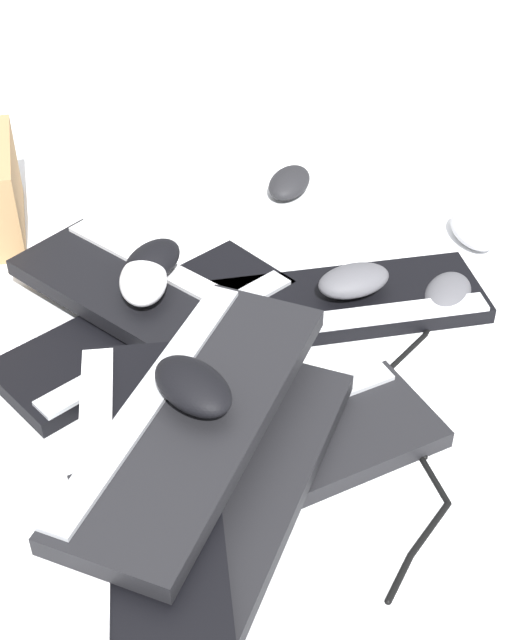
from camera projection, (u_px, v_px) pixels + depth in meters
ground_plane at (221, 329)px, 1.27m from camera, size 3.20×3.20×0.00m
keyboard_0 at (334, 304)px, 1.30m from camera, size 0.45×0.37×0.03m
keyboard_1 at (149, 328)px, 1.25m from camera, size 0.45×0.18×0.03m
keyboard_2 at (264, 458)px, 1.06m from camera, size 0.46×0.28×0.03m
keyboard_3 at (230, 492)px, 0.98m from camera, size 0.46×0.31×0.03m
keyboard_4 at (150, 300)px, 1.26m from camera, size 0.18×0.45×0.03m
keyboard_5 at (145, 483)px, 0.95m from camera, size 0.39×0.44×0.03m
keyboard_6 at (195, 415)px, 0.99m from camera, size 0.46×0.31×0.03m
mouse_0 at (193, 386)px, 0.98m from camera, size 0.08×0.12×0.04m
mouse_1 at (152, 261)px, 1.27m from camera, size 0.13×0.10×0.04m
mouse_2 at (448, 295)px, 1.30m from camera, size 0.13×0.10×0.04m
mouse_4 at (143, 281)px, 1.23m from camera, size 0.12×0.13×0.04m
mouse_5 at (474, 230)px, 1.44m from camera, size 0.12×0.13×0.04m
mouse_6 at (354, 281)px, 1.28m from camera, size 0.13×0.10×0.04m
mouse_7 at (289, 182)px, 1.56m from camera, size 0.13×0.10×0.04m
cable_0 at (416, 413)px, 1.14m from camera, size 0.49×0.30×0.01m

